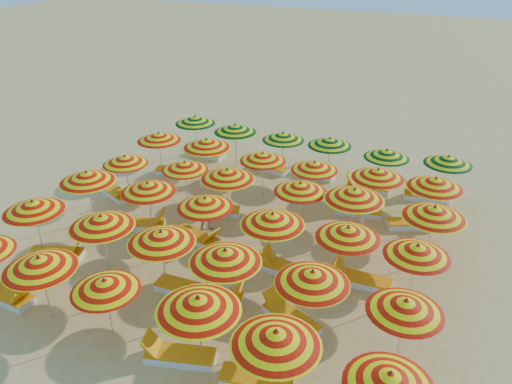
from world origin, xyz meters
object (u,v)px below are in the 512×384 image
umbrella_3 (198,304)px  lounger_8 (142,224)px  lounger_0 (8,296)px  lounger_1 (178,355)px  umbrella_15 (272,219)px  umbrella_18 (125,160)px  umbrella_27 (314,166)px  lounger_16 (357,210)px  umbrella_10 (312,277)px  umbrella_16 (348,232)px  umbrella_4 (276,338)px  lounger_12 (116,193)px  umbrella_1 (39,263)px  lounger_5 (185,288)px  lounger_21 (367,187)px  lounger_18 (208,153)px  beachgoer_b (208,213)px  lounger_7 (290,317)px  umbrella_19 (185,166)px  umbrella_29 (436,183)px  umbrella_17 (417,251)px  umbrella_30 (195,120)px  umbrella_7 (101,221)px  lounger_10 (287,269)px  umbrella_20 (227,174)px  umbrella_28 (378,174)px  lounger_14 (177,171)px  lounger_22 (425,196)px  umbrella_23 (434,212)px  lounger_4 (58,253)px  umbrella_14 (205,203)px  lounger_2 (259,380)px  umbrella_25 (207,143)px  umbrella_24 (159,137)px  umbrella_34 (387,154)px  beachgoer_a (361,217)px  umbrella_31 (235,128)px  lounger_15 (221,181)px  lounger_11 (361,280)px  umbrella_22 (354,194)px  umbrella_11 (405,306)px  umbrella_35 (448,160)px  lounger_6 (214,297)px  lounger_19 (269,167)px  umbrella_32 (283,136)px  umbrella_6 (33,206)px  umbrella_13 (148,187)px  umbrella_33 (330,142)px

umbrella_3 → lounger_8: bearing=137.2°
lounger_0 → lounger_1: bearing=3.9°
umbrella_15 → umbrella_18: (-7.04, 2.21, -0.21)m
umbrella_27 → lounger_16: size_ratio=1.10×
umbrella_10 → umbrella_16: size_ratio=0.94×
umbrella_4 → lounger_12: bearing=145.3°
umbrella_1 → lounger_1: (3.99, 0.08, -1.64)m
lounger_5 → lounger_21: bearing=66.2°
lounger_18 → beachgoer_b: (3.25, -5.86, 0.55)m
umbrella_16 → lounger_7: 2.91m
umbrella_19 → umbrella_29: size_ratio=0.80×
umbrella_17 → umbrella_30: 12.90m
umbrella_7 → lounger_10: umbrella_7 is taller
umbrella_20 → lounger_16: size_ratio=1.36×
umbrella_28 → lounger_5: bearing=-121.3°
lounger_14 → lounger_22: 10.43m
umbrella_23 → lounger_4: size_ratio=1.40×
umbrella_30 → umbrella_16: bearing=-37.2°
umbrella_17 → lounger_0: umbrella_17 is taller
umbrella_3 → lounger_10: umbrella_3 is taller
umbrella_4 → umbrella_14: bearing=132.2°
umbrella_1 → lounger_16: size_ratio=1.36×
lounger_14 → lounger_2: bearing=-65.7°
umbrella_25 → umbrella_24: bearing=177.9°
umbrella_25 → umbrella_34: bearing=18.5°
umbrella_7 → beachgoer_a: bearing=38.5°
umbrella_29 → lounger_4: 12.78m
umbrella_31 → lounger_22: size_ratio=1.33×
lounger_15 → lounger_18: (-1.95, 2.47, 0.00)m
lounger_1 → lounger_11: same height
umbrella_31 → lounger_1: size_ratio=1.32×
umbrella_22 → lounger_8: (-7.02, -2.03, -1.70)m
lounger_5 → umbrella_11: bearing=-4.1°
umbrella_20 → umbrella_28: (4.83, 2.34, -0.06)m
umbrella_18 → umbrella_35: 12.38m
umbrella_15 → lounger_11: size_ratio=1.29×
lounger_4 → umbrella_27: bearing=26.9°
umbrella_18 → lounger_2: 10.78m
umbrella_4 → umbrella_18: (-8.98, 6.75, -0.22)m
umbrella_14 → lounger_6: size_ratio=1.29×
umbrella_34 → beachgoer_a: (-0.06, -3.72, -0.94)m
lounger_4 → lounger_14: 7.05m
umbrella_16 → umbrella_23: bearing=44.2°
umbrella_10 → lounger_7: bearing=163.4°
lounger_16 → lounger_19: bearing=-35.0°
umbrella_32 → lounger_6: bearing=-81.0°
beachgoer_a → umbrella_6: bearing=-51.8°
umbrella_18 → lounger_18: bearing=80.1°
umbrella_29 → umbrella_15: bearing=-132.3°
umbrella_13 → umbrella_33: umbrella_13 is taller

